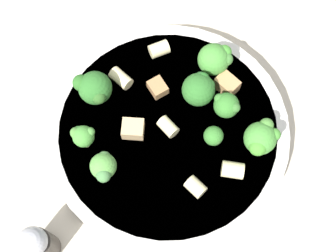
{
  "coord_description": "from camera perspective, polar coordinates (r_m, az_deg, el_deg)",
  "views": [
    {
      "loc": [
        -0.19,
        -0.01,
        0.54
      ],
      "look_at": [
        0.0,
        0.0,
        0.05
      ],
      "focal_mm": 50.0,
      "sensor_mm": 36.0,
      "label": 1
    }
  ],
  "objects": [
    {
      "name": "ground_plane",
      "position": [
        0.57,
        0.0,
        -1.62
      ],
      "size": [
        2.0,
        2.0,
        0.0
      ],
      "primitive_type": "plane",
      "color": "#BCB29E"
    },
    {
      "name": "pasta_bowl",
      "position": [
        0.55,
        0.0,
        -0.91
      ],
      "size": [
        0.28,
        0.28,
        0.04
      ],
      "color": "silver",
      "rests_on": "ground_plane"
    },
    {
      "name": "broccoli_floret_0",
      "position": [
        0.55,
        5.78,
        8.14
      ],
      "size": [
        0.04,
        0.04,
        0.04
      ],
      "color": "#84AD60",
      "rests_on": "pasta_bowl"
    },
    {
      "name": "broccoli_floret_1",
      "position": [
        0.51,
        11.24,
        -1.52
      ],
      "size": [
        0.04,
        0.04,
        0.04
      ],
      "color": "#93B766",
      "rests_on": "pasta_bowl"
    },
    {
      "name": "broccoli_floret_2",
      "position": [
        0.52,
        5.62,
        -1.26
      ],
      "size": [
        0.02,
        0.02,
        0.03
      ],
      "color": "#9EC175",
      "rests_on": "pasta_bowl"
    },
    {
      "name": "broccoli_floret_3",
      "position": [
        0.54,
        -9.05,
        4.61
      ],
      "size": [
        0.04,
        0.04,
        0.04
      ],
      "color": "#84AD60",
      "rests_on": "pasta_bowl"
    },
    {
      "name": "broccoli_floret_4",
      "position": [
        0.5,
        -7.88,
        -4.91
      ],
      "size": [
        0.03,
        0.03,
        0.04
      ],
      "color": "#9EC175",
      "rests_on": "pasta_bowl"
    },
    {
      "name": "broccoli_floret_5",
      "position": [
        0.53,
        3.84,
        4.56
      ],
      "size": [
        0.04,
        0.04,
        0.04
      ],
      "color": "#9EC175",
      "rests_on": "pasta_bowl"
    },
    {
      "name": "broccoli_floret_6",
      "position": [
        0.53,
        7.12,
        2.51
      ],
      "size": [
        0.03,
        0.03,
        0.04
      ],
      "color": "#9EC175",
      "rests_on": "pasta_bowl"
    },
    {
      "name": "broccoli_floret_7",
      "position": [
        0.52,
        -10.37,
        -1.16
      ],
      "size": [
        0.02,
        0.03,
        0.04
      ],
      "color": "#93B766",
      "rests_on": "pasta_bowl"
    },
    {
      "name": "rigatoni_0",
      "position": [
        0.56,
        -5.76,
        5.82
      ],
      "size": [
        0.03,
        0.03,
        0.02
      ],
      "primitive_type": "cylinder",
      "rotation": [
        1.57,
        0.0,
        2.47
      ],
      "color": "beige",
      "rests_on": "pasta_bowl"
    },
    {
      "name": "rigatoni_1",
      "position": [
        0.57,
        -1.09,
        9.35
      ],
      "size": [
        0.03,
        0.03,
        0.02
      ],
      "primitive_type": "cylinder",
      "rotation": [
        1.57,
        0.0,
        0.48
      ],
      "color": "beige",
      "rests_on": "pasta_bowl"
    },
    {
      "name": "rigatoni_2",
      "position": [
        0.53,
        0.3,
        -0.31
      ],
      "size": [
        0.03,
        0.03,
        0.02
      ],
      "primitive_type": "cylinder",
      "rotation": [
        1.57,
        0.0,
        2.37
      ],
      "color": "beige",
      "rests_on": "pasta_bowl"
    },
    {
      "name": "rigatoni_3",
      "position": [
        0.51,
        3.37,
        -7.43
      ],
      "size": [
        0.03,
        0.03,
        0.02
      ],
      "primitive_type": "cylinder",
      "rotation": [
        1.57,
        0.0,
        2.44
      ],
      "color": "beige",
      "rests_on": "pasta_bowl"
    },
    {
      "name": "rigatoni_4",
      "position": [
        0.52,
        7.88,
        -5.33
      ],
      "size": [
        0.02,
        0.03,
        0.02
      ],
      "primitive_type": "cylinder",
      "rotation": [
        1.57,
        0.0,
        3.06
      ],
      "color": "beige",
      "rests_on": "pasta_bowl"
    },
    {
      "name": "chicken_chunk_0",
      "position": [
        0.53,
        -4.29,
        -0.36
      ],
      "size": [
        0.02,
        0.02,
        0.02
      ],
      "primitive_type": "cube",
      "rotation": [
        0.0,
        0.0,
        1.58
      ],
      "color": "tan",
      "rests_on": "pasta_bowl"
    },
    {
      "name": "chicken_chunk_1",
      "position": [
        0.55,
        7.2,
        5.04
      ],
      "size": [
        0.03,
        0.03,
        0.02
      ],
      "primitive_type": "cube",
      "rotation": [
        0.0,
        0.0,
        0.86
      ],
      "color": "tan",
      "rests_on": "pasta_bowl"
    },
    {
      "name": "chicken_chunk_2",
      "position": [
        0.55,
        -1.27,
        4.71
      ],
      "size": [
        0.03,
        0.03,
        0.01
      ],
      "primitive_type": "cube",
      "rotation": [
        0.0,
        0.0,
        0.62
      ],
      "color": "#A87A4C",
      "rests_on": "pasta_bowl"
    },
    {
      "name": "pepper_shaker",
      "position": [
        0.52,
        -15.56,
        -13.73
      ],
      "size": [
        0.03,
        0.03,
        0.08
      ],
      "color": "#332D28",
      "rests_on": "ground_plane"
    }
  ]
}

